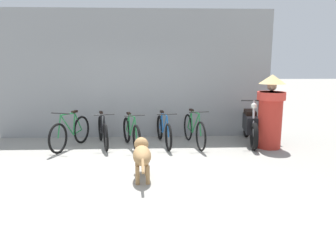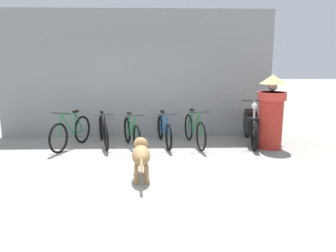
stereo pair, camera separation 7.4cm
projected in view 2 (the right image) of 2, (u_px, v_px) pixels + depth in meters
ground_plane at (127, 173)px, 5.87m from camera, size 60.00×60.00×0.00m
shop_wall_back at (136, 75)px, 8.47m from camera, size 7.05×0.20×3.25m
bicycle_0 at (71, 133)px, 7.52m from camera, size 0.62×1.55×0.87m
bicycle_1 at (103, 132)px, 7.73m from camera, size 0.57×1.64×0.81m
bicycle_2 at (132, 133)px, 7.55m from camera, size 0.59×1.56×0.82m
bicycle_3 at (164, 131)px, 7.80m from camera, size 0.46×1.71×0.81m
bicycle_4 at (194, 131)px, 7.74m from camera, size 0.46×1.67×0.87m
motorcycle at (251, 125)px, 7.91m from camera, size 0.58×1.91×1.10m
stray_dog at (141, 154)px, 5.55m from camera, size 0.34×1.23×0.64m
person_in_robes at (271, 111)px, 7.40m from camera, size 0.89×0.89×1.68m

